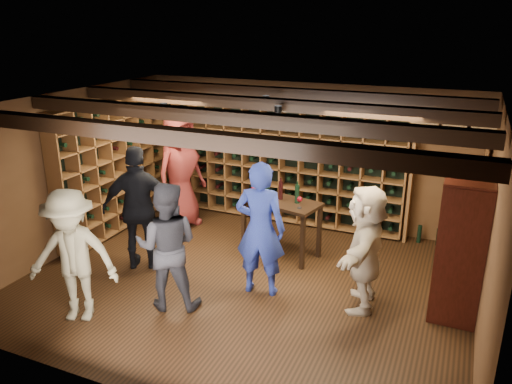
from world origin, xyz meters
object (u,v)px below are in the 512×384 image
at_px(man_blue_shirt, 260,229).
at_px(tasting_table, 281,207).
at_px(man_grey_suit, 167,246).
at_px(guest_khaki, 73,256).
at_px(guest_beige, 365,247).
at_px(guest_red_floral, 180,171).
at_px(guest_woman_black, 140,209).
at_px(display_cabinet, 459,255).

bearing_deg(man_blue_shirt, tasting_table, -90.28).
distance_m(man_grey_suit, guest_khaki, 1.12).
height_order(man_blue_shirt, guest_beige, man_blue_shirt).
bearing_deg(guest_red_floral, man_grey_suit, -136.70).
bearing_deg(guest_beige, guest_red_floral, -116.59).
height_order(man_grey_suit, guest_woman_black, guest_woman_black).
distance_m(display_cabinet, man_grey_suit, 3.55).
bearing_deg(guest_beige, man_grey_suit, -71.74).
bearing_deg(man_blue_shirt, guest_red_floral, -43.72).
height_order(display_cabinet, guest_khaki, display_cabinet).
bearing_deg(guest_beige, guest_khaki, -67.07).
relative_size(man_blue_shirt, guest_beige, 1.12).
height_order(guest_beige, tasting_table, guest_beige).
bearing_deg(tasting_table, display_cabinet, -4.66).
distance_m(man_grey_suit, guest_red_floral, 2.69).
relative_size(man_blue_shirt, guest_khaki, 1.09).
distance_m(man_grey_suit, guest_beige, 2.47).
bearing_deg(guest_woman_black, guest_beige, 159.01).
bearing_deg(guest_beige, guest_woman_black, -91.18).
bearing_deg(guest_beige, display_cabinet, 94.08).
distance_m(man_blue_shirt, guest_beige, 1.35).
xyz_separation_m(man_blue_shirt, guest_woman_black, (-1.88, -0.02, 0.01)).
height_order(display_cabinet, man_grey_suit, display_cabinet).
bearing_deg(tasting_table, guest_khaki, -108.91).
relative_size(guest_red_floral, guest_khaki, 1.19).
bearing_deg(tasting_table, guest_woman_black, -132.05).
distance_m(guest_khaki, tasting_table, 3.13).
distance_m(man_grey_suit, guest_woman_black, 1.22).
height_order(man_grey_suit, guest_khaki, guest_khaki).
bearing_deg(display_cabinet, man_grey_suit, -161.13).
xyz_separation_m(guest_red_floral, guest_woman_black, (0.31, -1.61, -0.08)).
relative_size(guest_red_floral, guest_woman_black, 1.08).
distance_m(guest_red_floral, tasting_table, 2.09).
bearing_deg(tasting_table, guest_beige, -20.71).
xyz_separation_m(man_blue_shirt, tasting_table, (-0.16, 1.19, -0.13)).
distance_m(guest_red_floral, guest_beige, 3.80).
bearing_deg(guest_red_floral, tasting_table, -85.90).
xyz_separation_m(display_cabinet, guest_woman_black, (-4.30, -0.39, 0.07)).
height_order(man_blue_shirt, tasting_table, man_blue_shirt).
height_order(guest_khaki, tasting_table, guest_khaki).
distance_m(guest_woman_black, tasting_table, 2.11).
xyz_separation_m(guest_khaki, guest_beige, (3.15, 1.67, -0.02)).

